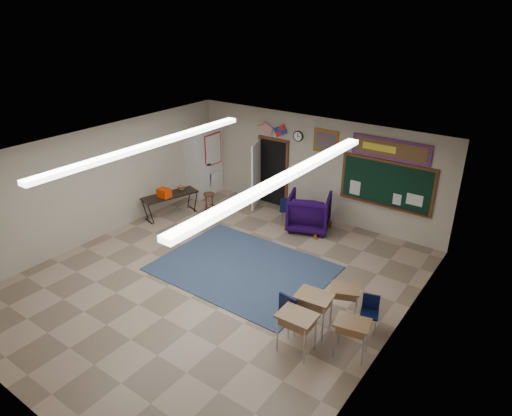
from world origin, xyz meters
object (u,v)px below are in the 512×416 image
Objects in this scene: folding_table at (170,204)px; wooden_stool at (209,203)px; student_desk_front_right at (344,301)px; wingback_armchair at (309,212)px; student_desk_front_left at (313,311)px.

wooden_stool is (0.78, 0.87, -0.06)m from folding_table.
student_desk_front_right is 6.51m from folding_table.
folding_table reaches higher than student_desk_front_right.
folding_table is (-3.79, -1.67, -0.15)m from wingback_armchair.
folding_table is at bearing 145.81° from student_desk_front_right.
wooden_stool is (-5.58, 2.26, -0.07)m from student_desk_front_right.
wingback_armchair reaches higher than student_desk_front_right.
student_desk_front_left is (2.27, -3.79, -0.07)m from wingback_armchair.
wingback_armchair is 3.12m from wooden_stool.
wooden_stool is at bearing 65.25° from folding_table.
wooden_stool is (-3.01, -0.81, -0.21)m from wingback_armchair.
wingback_armchair is at bearing 41.21° from folding_table.
student_desk_front_left is at bearing -1.84° from folding_table.
student_desk_front_left is 1.33× the size of wooden_stool.
wingback_armchair is 4.15m from folding_table.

